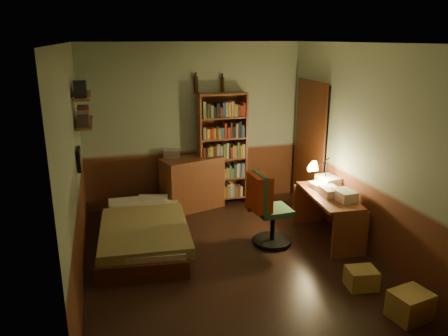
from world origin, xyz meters
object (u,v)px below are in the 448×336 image
object	(u,v)px
desk	(327,216)
desk_lamp	(326,166)
cardboard_box_b	(361,278)
mini_stereo	(172,153)
bed	(143,224)
dresser	(192,183)
bookshelf	(222,150)
cardboard_box_a	(410,305)
office_chair	(273,211)

from	to	relation	value
desk	desk_lamp	distance (m)	0.71
cardboard_box_b	mini_stereo	bearing A→B (deg)	118.49
bed	dresser	size ratio (longest dim) A/B	2.08
desk_lamp	cardboard_box_b	size ratio (longest dim) A/B	1.77
bed	cardboard_box_b	distance (m)	2.80
mini_stereo	bookshelf	bearing A→B (deg)	19.07
dresser	cardboard_box_b	world-z (taller)	dresser
desk	cardboard_box_a	world-z (taller)	desk
mini_stereo	desk	size ratio (longest dim) A/B	0.19
mini_stereo	dresser	bearing A→B (deg)	-1.26
bed	mini_stereo	bearing A→B (deg)	70.62
desk_lamp	office_chair	world-z (taller)	desk_lamp
bed	bookshelf	xyz separation A→B (m)	(1.42, 1.19, 0.62)
dresser	desk_lamp	size ratio (longest dim) A/B	1.68
bed	bookshelf	world-z (taller)	bookshelf
mini_stereo	office_chair	distance (m)	2.03
bookshelf	cardboard_box_b	xyz separation A→B (m)	(0.79, -2.92, -0.80)
mini_stereo	desk_lamp	xyz separation A→B (m)	(1.97, -1.37, 0.02)
mini_stereo	desk_lamp	bearing A→B (deg)	-13.08
office_chair	cardboard_box_a	size ratio (longest dim) A/B	2.48
bookshelf	office_chair	distance (m)	1.71
office_chair	bed	bearing A→B (deg)	162.23
office_chair	cardboard_box_b	bearing A→B (deg)	-70.04
bookshelf	cardboard_box_b	size ratio (longest dim) A/B	5.76
desk	office_chair	distance (m)	0.79
desk_lamp	cardboard_box_b	distance (m)	1.81
bookshelf	desk	distance (m)	2.06
desk_lamp	office_chair	bearing A→B (deg)	-148.19
mini_stereo	desk_lamp	distance (m)	2.40
bookshelf	desk	world-z (taller)	bookshelf
bed	desk_lamp	distance (m)	2.65
desk	desk_lamp	xyz separation A→B (m)	(0.13, 0.36, 0.60)
desk	cardboard_box_a	distance (m)	1.85
bed	mini_stereo	size ratio (longest dim) A/B	8.51
bed	bookshelf	size ratio (longest dim) A/B	1.07
desk	cardboard_box_a	bearing A→B (deg)	-87.40
office_chair	desk	bearing A→B (deg)	-7.15
mini_stereo	office_chair	bearing A→B (deg)	-35.76
bed	desk_lamp	xyz separation A→B (m)	(2.57, -0.14, 0.63)
bookshelf	cardboard_box_a	world-z (taller)	bookshelf
cardboard_box_a	desk_lamp	bearing A→B (deg)	84.46
bed	desk	size ratio (longest dim) A/B	1.64
bookshelf	bed	bearing A→B (deg)	-141.93
desk_lamp	dresser	bearing A→B (deg)	156.76
dresser	cardboard_box_b	xyz separation A→B (m)	(1.31, -2.83, -0.31)
desk	desk_lamp	world-z (taller)	desk_lamp
desk	office_chair	world-z (taller)	office_chair
desk	cardboard_box_b	distance (m)	1.26
bed	dresser	distance (m)	1.43
desk	dresser	bearing A→B (deg)	139.17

